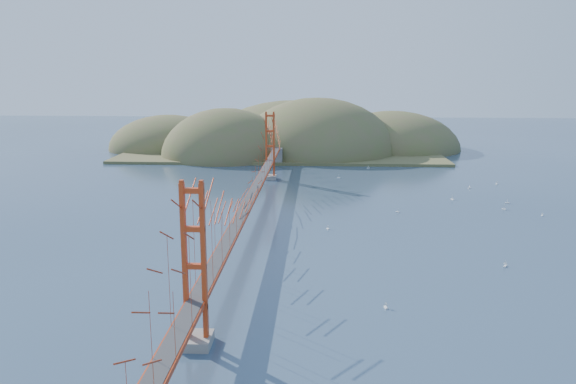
{
  "coord_description": "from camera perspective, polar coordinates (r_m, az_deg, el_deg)",
  "views": [
    {
      "loc": [
        8.2,
        -65.34,
        18.76
      ],
      "look_at": [
        4.69,
        0.0,
        4.38
      ],
      "focal_mm": 35.0,
      "sensor_mm": 36.0,
      "label": 1
    }
  ],
  "objects": [
    {
      "name": "ground",
      "position": [
        68.47,
        -3.93,
        -3.54
      ],
      "size": [
        320.0,
        320.0,
        0.0
      ],
      "primitive_type": "plane",
      "color": "#2D425A",
      "rests_on": "ground"
    },
    {
      "name": "bridge",
      "position": [
        67.07,
        -4.0,
        2.28
      ],
      "size": [
        2.2,
        94.4,
        12.0
      ],
      "color": "gray",
      "rests_on": "ground"
    },
    {
      "name": "far_headlands",
      "position": [
        135.29,
        0.51,
        4.43
      ],
      "size": [
        84.0,
        58.0,
        25.0
      ],
      "color": "brown",
      "rests_on": "ground"
    },
    {
      "name": "sailboat_7",
      "position": [
        85.86,
        21.38,
        -0.99
      ],
      "size": [
        0.61,
        0.57,
        0.68
      ],
      "color": "white",
      "rests_on": "ground"
    },
    {
      "name": "sailboat_4",
      "position": [
        80.41,
        24.42,
        -2.13
      ],
      "size": [
        0.47,
        0.5,
        0.57
      ],
      "color": "white",
      "rests_on": "ground"
    },
    {
      "name": "sailboat_1",
      "position": [
        81.95,
        21.1,
        -1.57
      ],
      "size": [
        0.68,
        0.68,
        0.71
      ],
      "color": "white",
      "rests_on": "ground"
    },
    {
      "name": "sailboat_10",
      "position": [
        46.52,
        9.91,
        -11.39
      ],
      "size": [
        0.51,
        0.58,
        0.65
      ],
      "color": "white",
      "rests_on": "ground"
    },
    {
      "name": "sailboat_15",
      "position": [
        99.37,
        20.44,
        0.82
      ],
      "size": [
        0.52,
        0.6,
        0.69
      ],
      "color": "white",
      "rests_on": "ground"
    },
    {
      "name": "sailboat_8",
      "position": [
        94.56,
        17.96,
        0.43
      ],
      "size": [
        0.52,
        0.5,
        0.58
      ],
      "color": "white",
      "rests_on": "ground"
    },
    {
      "name": "sailboat_14",
      "position": [
        58.72,
        21.2,
        -6.95
      ],
      "size": [
        0.64,
        0.64,
        0.7
      ],
      "color": "white",
      "rests_on": "ground"
    },
    {
      "name": "sailboat_3",
      "position": [
        99.06,
        5.17,
        1.52
      ],
      "size": [
        0.55,
        0.46,
        0.64
      ],
      "color": "white",
      "rests_on": "ground"
    },
    {
      "name": "sailboat_12",
      "position": [
        109.37,
        8.15,
        2.47
      ],
      "size": [
        0.57,
        0.55,
        0.64
      ],
      "color": "white",
      "rests_on": "ground"
    },
    {
      "name": "sailboat_0",
      "position": [
        67.39,
        4.08,
        -3.67
      ],
      "size": [
        0.54,
        0.54,
        0.61
      ],
      "color": "white",
      "rests_on": "ground"
    },
    {
      "name": "sailboat_16",
      "position": [
        76.41,
        11.08,
        -1.94
      ],
      "size": [
        0.56,
        0.56,
        0.59
      ],
      "color": "white",
      "rests_on": "ground"
    },
    {
      "name": "sailboat_extra_0",
      "position": [
        85.66,
        16.36,
        -0.66
      ],
      "size": [
        0.68,
        0.68,
        0.74
      ],
      "color": "white",
      "rests_on": "ground"
    }
  ]
}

